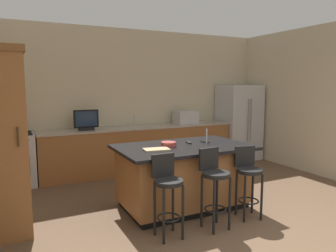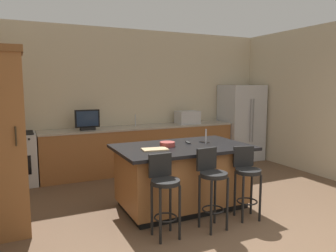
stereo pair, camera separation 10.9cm
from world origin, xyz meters
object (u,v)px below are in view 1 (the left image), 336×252
object	(u,v)px
cabinet_tower	(3,140)
refrigerator	(239,122)
kitchen_island	(183,176)
bar_stool_right	(248,176)
bar_stool_center	(214,181)
fruit_bowl	(169,144)
cell_phone	(205,142)
tv_remote	(189,142)
range_oven	(14,160)
bar_stool_left	(167,188)
tv_monitor	(86,121)
cutting_board	(156,149)
microwave	(186,117)

from	to	relation	value
cabinet_tower	refrigerator	bearing A→B (deg)	21.03
kitchen_island	bar_stool_right	distance (m)	0.94
bar_stool_center	kitchen_island	bearing A→B (deg)	85.54
bar_stool_center	fruit_bowl	bearing A→B (deg)	99.83
cell_phone	tv_remote	size ratio (longest dim) A/B	0.88
refrigerator	fruit_bowl	xyz separation A→B (m)	(-2.88, -2.02, 0.06)
range_oven	bar_stool_left	xyz separation A→B (m)	(1.59, -2.87, 0.12)
tv_remote	bar_stool_right	bearing A→B (deg)	-51.54
tv_monitor	fruit_bowl	distance (m)	2.16
bar_stool_center	fruit_bowl	world-z (taller)	bar_stool_center
bar_stool_right	cutting_board	distance (m)	1.28
kitchen_island	cutting_board	bearing A→B (deg)	-167.83
refrigerator	bar_stool_center	distance (m)	3.93
bar_stool_center	bar_stool_right	xyz separation A→B (m)	(0.60, 0.07, -0.03)
fruit_bowl	cutting_board	world-z (taller)	fruit_bowl
range_oven	tv_remote	bearing A→B (deg)	-39.74
bar_stool_left	cabinet_tower	bearing A→B (deg)	151.56
bar_stool_center	bar_stool_right	distance (m)	0.61
tv_monitor	cutting_board	size ratio (longest dim) A/B	1.34
kitchen_island	cutting_board	xyz separation A→B (m)	(-0.48, -0.10, 0.45)
cell_phone	fruit_bowl	bearing A→B (deg)	167.83
refrigerator	cutting_board	xyz separation A→B (m)	(-3.15, -2.18, 0.03)
cabinet_tower	fruit_bowl	bearing A→B (deg)	-2.81
microwave	bar_stool_center	xyz separation A→B (m)	(-1.25, -2.93, -0.46)
bar_stool_right	bar_stool_left	bearing A→B (deg)	-166.43
cabinet_tower	tv_monitor	size ratio (longest dim) A/B	4.82
fruit_bowl	bar_stool_center	bearing A→B (deg)	-75.89
microwave	bar_stool_center	world-z (taller)	microwave
cutting_board	bar_stool_center	bearing A→B (deg)	-55.48
tv_remote	bar_stool_center	bearing A→B (deg)	-88.19
bar_stool_left	tv_remote	world-z (taller)	bar_stool_left
range_oven	microwave	size ratio (longest dim) A/B	1.98
tv_monitor	bar_stool_left	bearing A→B (deg)	-83.62
microwave	cell_phone	distance (m)	2.21
cutting_board	bar_stool_left	bearing A→B (deg)	-103.30
microwave	tv_remote	xyz separation A→B (m)	(-1.07, -1.98, -0.15)
cell_phone	cutting_board	distance (m)	0.92
bar_stool_right	cell_phone	bearing A→B (deg)	114.57
cabinet_tower	cutting_board	xyz separation A→B (m)	(1.84, -0.26, -0.23)
kitchen_island	cabinet_tower	size ratio (longest dim) A/B	0.86
cabinet_tower	cutting_board	distance (m)	1.88
fruit_bowl	cell_phone	world-z (taller)	fruit_bowl
kitchen_island	cell_phone	xyz separation A→B (m)	(0.43, 0.09, 0.45)
tv_remote	cutting_board	bearing A→B (deg)	-146.38
refrigerator	range_oven	world-z (taller)	refrigerator
bar_stool_right	tv_remote	xyz separation A→B (m)	(-0.43, 0.87, 0.35)
bar_stool_left	fruit_bowl	size ratio (longest dim) A/B	4.49
bar_stool_center	cutting_board	distance (m)	0.89
refrigerator	bar_stool_center	bearing A→B (deg)	-133.00
kitchen_island	range_oven	world-z (taller)	range_oven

